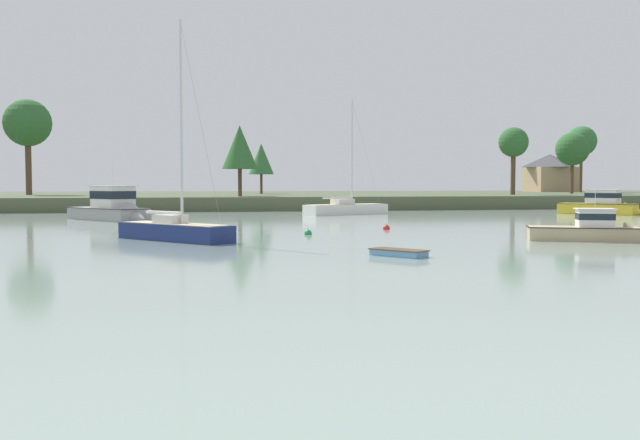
{
  "coord_description": "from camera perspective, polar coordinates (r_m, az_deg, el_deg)",
  "views": [
    {
      "loc": [
        -11.86,
        -10.26,
        3.54
      ],
      "look_at": [
        -3.99,
        32.26,
        1.23
      ],
      "focal_mm": 39.6,
      "sensor_mm": 36.0,
      "label": 1
    }
  ],
  "objects": [
    {
      "name": "shore_tree_inland_a",
      "position": [
        106.9,
        15.37,
        6.0
      ],
      "size": [
        4.32,
        4.32,
        9.8
      ],
      "color": "brown",
      "rests_on": "far_shore_bank"
    },
    {
      "name": "shore_tree_far_right",
      "position": [
        136.59,
        20.37,
        5.96
      ],
      "size": [
        5.44,
        5.44,
        11.97
      ],
      "color": "brown",
      "rests_on": "far_shore_bank"
    },
    {
      "name": "shore_tree_inland_c",
      "position": [
        92.78,
        -6.5,
        5.86
      ],
      "size": [
        4.63,
        4.63,
        9.23
      ],
      "color": "brown",
      "rests_on": "far_shore_bank"
    },
    {
      "name": "cruiser_sand",
      "position": [
        45.91,
        21.52,
        -1.05
      ],
      "size": [
        7.67,
        4.7,
        3.88
      ],
      "color": "tan",
      "rests_on": "ground"
    },
    {
      "name": "mooring_buoy_green",
      "position": [
        47.75,
        -0.97,
        -1.08
      ],
      "size": [
        0.51,
        0.51,
        0.56
      ],
      "color": "#1E8C47",
      "rests_on": "ground"
    },
    {
      "name": "shore_tree_center_left",
      "position": [
        109.38,
        -22.56,
        7.2
      ],
      "size": [
        6.67,
        6.67,
        13.6
      ],
      "color": "brown",
      "rests_on": "far_shore_bank"
    },
    {
      "name": "dinghy_skyblue",
      "position": [
        34.05,
        6.37,
        -2.72
      ],
      "size": [
        2.64,
        2.93,
        0.46
      ],
      "color": "#669ECC",
      "rests_on": "ground"
    },
    {
      "name": "cruiser_grey",
      "position": [
        68.32,
        -16.23,
        0.63
      ],
      "size": [
        9.03,
        10.3,
        6.44
      ],
      "color": "gray",
      "rests_on": "ground"
    },
    {
      "name": "shore_tree_center_right",
      "position": [
        111.49,
        -4.77,
        4.93
      ],
      "size": [
        3.96,
        3.96,
        7.91
      ],
      "color": "brown",
      "rests_on": "far_shore_bank"
    },
    {
      "name": "far_shore_bank",
      "position": [
        115.6,
        -4.59,
        1.73
      ],
      "size": [
        238.73,
        58.74,
        1.74
      ],
      "primitive_type": "cube",
      "color": "#4C563D",
      "rests_on": "ground"
    },
    {
      "name": "shore_tree_center",
      "position": [
        119.71,
        19.73,
        5.41
      ],
      "size": [
        5.3,
        5.3,
        9.77
      ],
      "color": "brown",
      "rests_on": "far_shore_bank"
    },
    {
      "name": "sailboat_navy",
      "position": [
        43.81,
        -11.66,
        -1.25
      ],
      "size": [
        7.14,
        7.78,
        13.91
      ],
      "color": "navy",
      "rests_on": "ground"
    },
    {
      "name": "cruiser_yellow",
      "position": [
        83.85,
        22.04,
        0.88
      ],
      "size": [
        7.89,
        8.67,
        4.95
      ],
      "color": "gold",
      "rests_on": "ground"
    },
    {
      "name": "mooring_buoy_red",
      "position": [
        53.28,
        5.39,
        -0.66
      ],
      "size": [
        0.51,
        0.51,
        0.57
      ],
      "color": "red",
      "rests_on": "ground"
    },
    {
      "name": "cottage_near_water",
      "position": [
        143.79,
        18.07,
        3.69
      ],
      "size": [
        8.43,
        8.6,
        7.25
      ],
      "color": "tan",
      "rests_on": "far_shore_bank"
    },
    {
      "name": "sailboat_white",
      "position": [
        77.5,
        2.11,
        0.66
      ],
      "size": [
        9.96,
        6.25,
        13.38
      ],
      "color": "white",
      "rests_on": "ground"
    }
  ]
}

